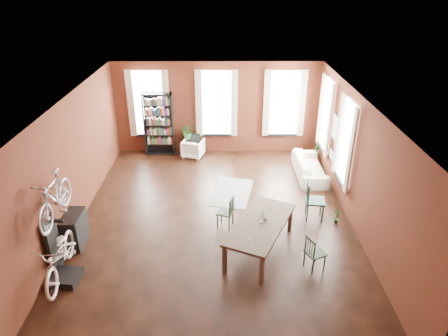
{
  "coord_description": "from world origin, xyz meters",
  "views": [
    {
      "loc": [
        0.2,
        -8.66,
        5.87
      ],
      "look_at": [
        0.24,
        0.6,
        1.26
      ],
      "focal_mm": 32.0,
      "sensor_mm": 36.0,
      "label": 1
    }
  ],
  "objects_px": {
    "dining_chair_b": "(225,212)",
    "bike_trainer": "(66,277)",
    "cream_sofa": "(310,164)",
    "console_table": "(75,229)",
    "bookshelf": "(159,124)",
    "dining_chair_d": "(315,201)",
    "plant_stand": "(189,146)",
    "dining_chair_c": "(315,253)",
    "bicycle_floor": "(56,238)",
    "dining_chair_a": "(257,230)",
    "dining_table": "(260,237)",
    "white_armchair": "(193,147)"
  },
  "relations": [
    {
      "from": "plant_stand",
      "to": "bike_trainer",
      "type": "bearing_deg",
      "value": -108.0
    },
    {
      "from": "console_table",
      "to": "white_armchair",
      "type": "bearing_deg",
      "value": 63.64
    },
    {
      "from": "dining_chair_c",
      "to": "dining_chair_a",
      "type": "bearing_deg",
      "value": 30.95
    },
    {
      "from": "bike_trainer",
      "to": "dining_table",
      "type": "bearing_deg",
      "value": 13.72
    },
    {
      "from": "dining_table",
      "to": "cream_sofa",
      "type": "height_order",
      "value": "cream_sofa"
    },
    {
      "from": "plant_stand",
      "to": "bookshelf",
      "type": "bearing_deg",
      "value": 180.0
    },
    {
      "from": "white_armchair",
      "to": "cream_sofa",
      "type": "xyz_separation_m",
      "value": [
        3.78,
        -1.45,
        0.06
      ]
    },
    {
      "from": "dining_chair_d",
      "to": "cream_sofa",
      "type": "xyz_separation_m",
      "value": [
        0.35,
        2.42,
        -0.11
      ]
    },
    {
      "from": "dining_chair_b",
      "to": "white_armchair",
      "type": "distance_m",
      "value": 4.37
    },
    {
      "from": "bike_trainer",
      "to": "console_table",
      "type": "relative_size",
      "value": 0.7
    },
    {
      "from": "plant_stand",
      "to": "bicycle_floor",
      "type": "bearing_deg",
      "value": -108.11
    },
    {
      "from": "dining_chair_a",
      "to": "cream_sofa",
      "type": "distance_m",
      "value": 4.07
    },
    {
      "from": "white_armchair",
      "to": "console_table",
      "type": "bearing_deg",
      "value": 79.54
    },
    {
      "from": "dining_chair_d",
      "to": "console_table",
      "type": "height_order",
      "value": "dining_chair_d"
    },
    {
      "from": "white_armchair",
      "to": "cream_sofa",
      "type": "bearing_deg",
      "value": 174.89
    },
    {
      "from": "cream_sofa",
      "to": "console_table",
      "type": "relative_size",
      "value": 2.6
    },
    {
      "from": "dining_chair_c",
      "to": "bookshelf",
      "type": "relative_size",
      "value": 0.37
    },
    {
      "from": "dining_chair_a",
      "to": "white_armchair",
      "type": "height_order",
      "value": "dining_chair_a"
    },
    {
      "from": "dining_chair_b",
      "to": "bike_trainer",
      "type": "distance_m",
      "value": 3.92
    },
    {
      "from": "dining_chair_d",
      "to": "cream_sofa",
      "type": "relative_size",
      "value": 0.5
    },
    {
      "from": "bike_trainer",
      "to": "plant_stand",
      "type": "bearing_deg",
      "value": 72.0
    },
    {
      "from": "dining_chair_b",
      "to": "dining_chair_d",
      "type": "bearing_deg",
      "value": 117.47
    },
    {
      "from": "dining_chair_b",
      "to": "white_armchair",
      "type": "xyz_separation_m",
      "value": [
        -1.09,
        4.23,
        -0.07
      ]
    },
    {
      "from": "dining_table",
      "to": "bicycle_floor",
      "type": "height_order",
      "value": "bicycle_floor"
    },
    {
      "from": "plant_stand",
      "to": "bicycle_floor",
      "type": "height_order",
      "value": "bicycle_floor"
    },
    {
      "from": "bookshelf",
      "to": "bike_trainer",
      "type": "distance_m",
      "value": 6.65
    },
    {
      "from": "dining_chair_c",
      "to": "console_table",
      "type": "bearing_deg",
      "value": 56.08
    },
    {
      "from": "dining_chair_b",
      "to": "bike_trainer",
      "type": "relative_size",
      "value": 1.48
    },
    {
      "from": "dining_chair_b",
      "to": "cream_sofa",
      "type": "height_order",
      "value": "dining_chair_b"
    },
    {
      "from": "plant_stand",
      "to": "bicycle_floor",
      "type": "xyz_separation_m",
      "value": [
        -2.12,
        -6.49,
        0.81
      ]
    },
    {
      "from": "dining_chair_b",
      "to": "bookshelf",
      "type": "bearing_deg",
      "value": -134.44
    },
    {
      "from": "dining_chair_b",
      "to": "bicycle_floor",
      "type": "height_order",
      "value": "bicycle_floor"
    },
    {
      "from": "dining_table",
      "to": "dining_chair_b",
      "type": "bearing_deg",
      "value": 153.52
    },
    {
      "from": "dining_chair_a",
      "to": "bicycle_floor",
      "type": "height_order",
      "value": "bicycle_floor"
    },
    {
      "from": "cream_sofa",
      "to": "bike_trainer",
      "type": "xyz_separation_m",
      "value": [
        -6.04,
        -4.78,
        -0.33
      ]
    },
    {
      "from": "dining_table",
      "to": "bicycle_floor",
      "type": "xyz_separation_m",
      "value": [
        -4.16,
        -1.02,
        0.72
      ]
    },
    {
      "from": "bicycle_floor",
      "to": "bike_trainer",
      "type": "bearing_deg",
      "value": 18.79
    },
    {
      "from": "bike_trainer",
      "to": "plant_stand",
      "type": "relative_size",
      "value": 0.98
    },
    {
      "from": "dining_chair_d",
      "to": "bookshelf",
      "type": "xyz_separation_m",
      "value": [
        -4.6,
        4.12,
        0.58
      ]
    },
    {
      "from": "dining_table",
      "to": "plant_stand",
      "type": "xyz_separation_m",
      "value": [
        -2.04,
        5.47,
        -0.09
      ]
    },
    {
      "from": "dining_chair_b",
      "to": "dining_chair_c",
      "type": "height_order",
      "value": "dining_chair_b"
    },
    {
      "from": "dining_table",
      "to": "white_armchair",
      "type": "bearing_deg",
      "value": 134.76
    },
    {
      "from": "dining_chair_d",
      "to": "bicycle_floor",
      "type": "height_order",
      "value": "bicycle_floor"
    },
    {
      "from": "dining_chair_a",
      "to": "console_table",
      "type": "height_order",
      "value": "dining_chair_a"
    },
    {
      "from": "white_armchair",
      "to": "bicycle_floor",
      "type": "bearing_deg",
      "value": 85.8
    },
    {
      "from": "plant_stand",
      "to": "cream_sofa",
      "type": "bearing_deg",
      "value": -23.35
    },
    {
      "from": "bookshelf",
      "to": "console_table",
      "type": "distance_m",
      "value": 5.4
    },
    {
      "from": "dining_table",
      "to": "dining_chair_d",
      "type": "height_order",
      "value": "dining_chair_d"
    },
    {
      "from": "dining_chair_a",
      "to": "bookshelf",
      "type": "relative_size",
      "value": 0.38
    },
    {
      "from": "bookshelf",
      "to": "bicycle_floor",
      "type": "height_order",
      "value": "bookshelf"
    }
  ]
}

